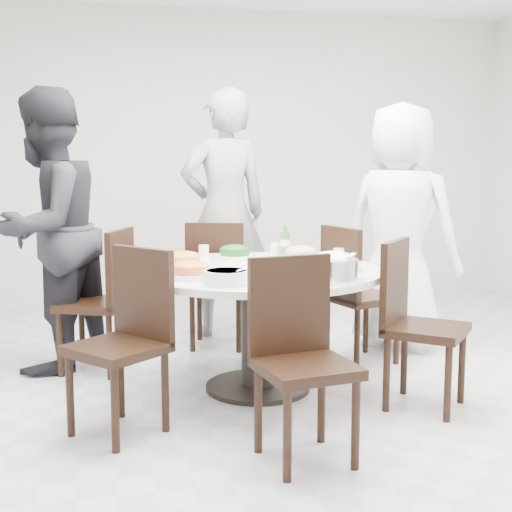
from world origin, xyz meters
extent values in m
cube|color=silver|center=(0.00, 0.00, 0.00)|extent=(6.00, 6.00, 0.01)
cube|color=silver|center=(0.00, 3.00, 1.40)|extent=(6.00, 0.01, 2.80)
cylinder|color=white|center=(-0.12, 0.24, 0.38)|extent=(1.50, 1.50, 0.75)
cube|color=black|center=(0.72, 0.67, 0.47)|extent=(0.53, 0.53, 0.95)
cube|color=black|center=(-0.19, 1.28, 0.47)|extent=(0.52, 0.52, 0.95)
cube|color=black|center=(-1.09, 0.84, 0.47)|extent=(0.55, 0.55, 0.95)
cube|color=black|center=(-0.97, -0.30, 0.47)|extent=(0.59, 0.59, 0.95)
cube|color=black|center=(-0.12, -0.83, 0.47)|extent=(0.48, 0.48, 0.95)
cube|color=black|center=(0.74, -0.27, 0.47)|extent=(0.59, 0.59, 0.95)
imported|color=white|center=(1.12, 0.98, 0.90)|extent=(1.02, 1.04, 1.81)
imported|color=black|center=(-0.07, 1.67, 0.97)|extent=(0.77, 0.56, 1.95)
imported|color=black|center=(-1.38, 0.97, 0.93)|extent=(1.09, 1.15, 1.87)
cylinder|color=white|center=(-0.18, 0.67, 0.78)|extent=(0.25, 0.25, 0.06)
cylinder|color=white|center=(0.23, 0.52, 0.79)|extent=(0.26, 0.26, 0.07)
cylinder|color=white|center=(-0.54, 0.40, 0.79)|extent=(0.27, 0.27, 0.07)
cylinder|color=white|center=(0.34, 0.07, 0.78)|extent=(0.28, 0.28, 0.07)
cylinder|color=white|center=(-0.55, 0.00, 0.78)|extent=(0.27, 0.27, 0.07)
cylinder|color=silver|center=(0.20, -0.24, 0.81)|extent=(0.27, 0.27, 0.12)
cylinder|color=white|center=(-0.39, -0.23, 0.79)|extent=(0.24, 0.24, 0.07)
cylinder|color=#336F2C|center=(0.18, 0.73, 0.85)|extent=(0.06, 0.06, 0.21)
cylinder|color=white|center=(-0.12, 0.82, 0.79)|extent=(0.07, 0.07, 0.08)
camera|label=1|loc=(-1.03, -3.89, 1.42)|focal=50.00mm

